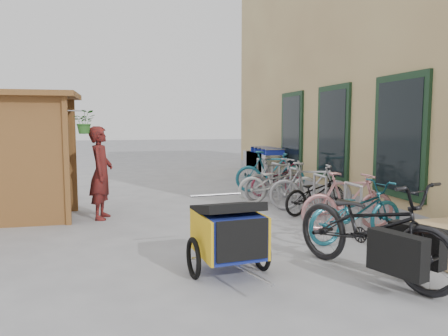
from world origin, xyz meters
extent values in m
plane|color=#98989B|center=(0.00, 0.00, 0.00)|extent=(80.00, 80.00, 0.00)
cube|color=tan|center=(6.50, 4.50, 3.50)|extent=(6.00, 13.00, 7.00)
cube|color=#98989B|center=(3.58, 4.50, 0.15)|extent=(0.18, 13.00, 0.30)
cube|color=black|center=(3.47, 0.50, 1.60)|extent=(0.06, 1.50, 2.20)
cube|color=black|center=(3.44, 0.50, 1.60)|extent=(0.02, 1.25, 1.95)
cube|color=black|center=(3.47, 3.00, 1.60)|extent=(0.06, 1.50, 2.20)
cube|color=black|center=(3.44, 3.00, 1.60)|extent=(0.02, 1.25, 1.95)
cube|color=black|center=(3.47, 5.50, 1.60)|extent=(0.06, 1.50, 2.20)
cube|color=black|center=(3.44, 5.50, 1.60)|extent=(0.02, 1.25, 1.95)
cube|color=brown|center=(-2.30, 1.85, 1.15)|extent=(0.09, 0.09, 2.30)
cube|color=brown|center=(-2.30, 3.15, 1.15)|extent=(0.09, 0.09, 2.30)
cube|color=brown|center=(-3.20, 1.88, 1.15)|extent=(1.80, 0.05, 2.30)
cube|color=brown|center=(-3.20, 3.12, 1.15)|extent=(1.80, 0.05, 2.30)
cube|color=brown|center=(-3.20, 2.50, 2.35)|extent=(2.15, 1.65, 0.10)
cube|color=brown|center=(-3.40, 2.50, 0.90)|extent=(1.30, 1.15, 0.04)
cube|color=brown|center=(-3.40, 2.50, 1.50)|extent=(1.30, 1.15, 0.04)
cylinder|color=#A5A8AD|center=(-2.12, 1.85, 2.05)|extent=(0.36, 0.02, 0.02)
imported|color=#2A6222|center=(-1.97, 1.85, 1.85)|extent=(0.38, 0.33, 0.42)
cylinder|color=#A5A8AD|center=(2.30, -0.25, 0.42)|extent=(0.05, 0.05, 0.84)
cylinder|color=#A5A8AD|center=(2.30, 0.25, 0.42)|extent=(0.05, 0.05, 0.84)
cylinder|color=#A5A8AD|center=(2.30, 0.00, 0.84)|extent=(0.05, 0.50, 0.05)
cylinder|color=#A5A8AD|center=(2.30, 0.95, 0.42)|extent=(0.05, 0.05, 0.84)
cylinder|color=#A5A8AD|center=(2.30, 1.45, 0.42)|extent=(0.05, 0.05, 0.84)
cylinder|color=#A5A8AD|center=(2.30, 1.20, 0.84)|extent=(0.05, 0.50, 0.05)
cylinder|color=#A5A8AD|center=(2.30, 2.15, 0.42)|extent=(0.05, 0.05, 0.84)
cylinder|color=#A5A8AD|center=(2.30, 2.65, 0.42)|extent=(0.05, 0.05, 0.84)
cylinder|color=#A5A8AD|center=(2.30, 2.40, 0.84)|extent=(0.05, 0.50, 0.05)
cylinder|color=#A5A8AD|center=(2.30, 3.35, 0.42)|extent=(0.05, 0.05, 0.84)
cylinder|color=#A5A8AD|center=(2.30, 3.85, 0.42)|extent=(0.05, 0.05, 0.84)
cylinder|color=#A5A8AD|center=(2.30, 3.60, 0.84)|extent=(0.05, 0.50, 0.05)
cylinder|color=#A5A8AD|center=(2.30, 4.55, 0.42)|extent=(0.05, 0.05, 0.84)
cylinder|color=#A5A8AD|center=(2.30, 5.05, 0.42)|extent=(0.05, 0.05, 0.84)
cylinder|color=#A5A8AD|center=(2.30, 4.80, 0.84)|extent=(0.05, 0.50, 0.05)
cube|color=silver|center=(3.00, 6.04, 0.62)|extent=(0.57, 0.88, 0.54)
cube|color=#1928A3|center=(3.00, 5.59, 0.99)|extent=(0.57, 0.04, 0.19)
cylinder|color=silver|center=(3.00, 5.56, 1.06)|extent=(0.60, 0.04, 0.04)
cylinder|color=black|center=(2.77, 5.67, 0.06)|extent=(0.04, 0.12, 0.12)
cube|color=silver|center=(3.00, 6.40, 0.62)|extent=(0.57, 0.88, 0.54)
cube|color=#1928A3|center=(3.00, 5.95, 0.99)|extent=(0.57, 0.04, 0.19)
cylinder|color=silver|center=(3.00, 5.92, 1.06)|extent=(0.60, 0.04, 0.04)
cylinder|color=black|center=(2.77, 6.04, 0.06)|extent=(0.04, 0.12, 0.12)
cube|color=silver|center=(3.00, 6.76, 0.62)|extent=(0.57, 0.88, 0.54)
cube|color=#1928A3|center=(3.00, 6.32, 0.99)|extent=(0.57, 0.04, 0.19)
cylinder|color=silver|center=(3.00, 6.29, 1.06)|extent=(0.60, 0.04, 0.04)
cylinder|color=black|center=(2.77, 6.40, 0.06)|extent=(0.04, 0.12, 0.12)
cube|color=silver|center=(3.00, 7.13, 0.62)|extent=(0.57, 0.88, 0.54)
cube|color=#1928A3|center=(3.00, 6.68, 0.99)|extent=(0.57, 0.04, 0.19)
cylinder|color=silver|center=(3.00, 6.65, 1.06)|extent=(0.60, 0.04, 0.04)
cylinder|color=black|center=(2.77, 6.76, 0.06)|extent=(0.04, 0.12, 0.12)
cube|color=silver|center=(3.00, 7.49, 0.62)|extent=(0.57, 0.88, 0.54)
cube|color=#1928A3|center=(3.00, 7.04, 0.99)|extent=(0.57, 0.04, 0.19)
cylinder|color=silver|center=(3.00, 7.01, 1.06)|extent=(0.60, 0.04, 0.04)
cylinder|color=black|center=(2.77, 7.13, 0.06)|extent=(0.04, 0.12, 0.12)
cube|color=#1B2395|center=(-0.11, -1.27, 0.50)|extent=(0.75, 0.93, 0.51)
cube|color=gold|center=(-0.46, -1.31, 0.50)|extent=(0.13, 0.87, 0.51)
cube|color=gold|center=(0.24, -1.24, 0.50)|extent=(0.13, 0.87, 0.51)
cube|color=black|center=(-0.06, -1.73, 0.53)|extent=(0.61, 0.10, 0.47)
cube|color=black|center=(-0.11, -1.22, 0.80)|extent=(0.81, 0.90, 0.25)
torus|color=black|center=(-0.55, -1.32, 0.23)|extent=(0.11, 0.51, 0.50)
torus|color=black|center=(0.33, -1.23, 0.23)|extent=(0.11, 0.51, 0.50)
cylinder|color=#B7B7BC|center=(-0.03, -2.01, 0.23)|extent=(0.11, 0.74, 0.03)
cylinder|color=#B7B7BC|center=(-0.16, -0.80, 0.90)|extent=(0.70, 0.11, 0.03)
imported|color=black|center=(1.53, -1.75, 0.59)|extent=(1.51, 2.40, 1.19)
cube|color=black|center=(1.48, -2.35, 0.45)|extent=(0.39, 0.67, 0.45)
cube|color=black|center=(1.92, -2.09, 0.45)|extent=(0.39, 0.67, 0.45)
cube|color=#DC4414|center=(1.70, -2.22, 0.50)|extent=(0.17, 0.21, 0.12)
imported|color=maroon|center=(-1.73, 2.24, 0.89)|extent=(0.53, 0.71, 1.77)
imported|color=#1D6376|center=(2.17, -0.34, 0.47)|extent=(1.87, 0.96, 0.93)
imported|color=tan|center=(2.40, 0.32, 0.51)|extent=(1.71, 0.59, 1.01)
imported|color=black|center=(2.45, 1.71, 0.41)|extent=(1.66, 1.00, 0.82)
imported|color=#9A999E|center=(2.46, 1.98, 0.51)|extent=(1.76, 1.02, 1.02)
imported|color=beige|center=(2.11, 2.91, 0.48)|extent=(1.93, 1.01, 0.96)
imported|color=#9A999E|center=(2.17, 3.29, 0.52)|extent=(1.79, 0.96, 1.04)
imported|color=maroon|center=(2.48, 4.07, 0.40)|extent=(1.62, 0.94, 0.80)
imported|color=#1D6376|center=(2.46, 4.47, 0.55)|extent=(1.89, 1.03, 1.09)
camera|label=1|loc=(-1.37, -6.32, 1.85)|focal=35.00mm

